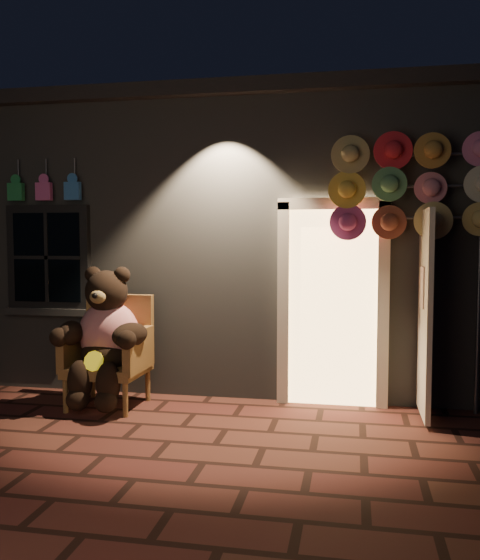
# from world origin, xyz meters

# --- Properties ---
(ground) EXTENTS (60.00, 60.00, 0.00)m
(ground) POSITION_xyz_m (0.00, 0.00, 0.00)
(ground) COLOR #4D271D
(ground) RESTS_ON ground
(shop_building) EXTENTS (7.30, 5.95, 3.51)m
(shop_building) POSITION_xyz_m (0.00, 3.99, 1.74)
(shop_building) COLOR slate
(shop_building) RESTS_ON ground
(wicker_armchair) EXTENTS (0.82, 0.74, 1.16)m
(wicker_armchair) POSITION_xyz_m (-0.96, 1.01, 0.58)
(wicker_armchair) COLOR olive
(wicker_armchair) RESTS_ON ground
(teddy_bear) EXTENTS (1.04, 0.81, 1.42)m
(teddy_bear) POSITION_xyz_m (-0.96, 0.86, 0.76)
(teddy_bear) COLOR red
(teddy_bear) RESTS_ON ground
(hat_rack) EXTENTS (1.78, 0.22, 2.83)m
(hat_rack) POSITION_xyz_m (2.15, 1.28, 2.26)
(hat_rack) COLOR #59595E
(hat_rack) RESTS_ON ground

